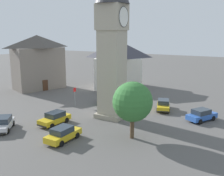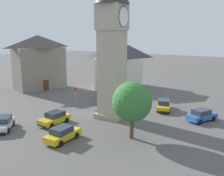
{
  "view_description": "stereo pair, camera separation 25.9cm",
  "coord_description": "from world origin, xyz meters",
  "px_view_note": "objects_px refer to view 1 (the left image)",
  "views": [
    {
      "loc": [
        -28.54,
        -16.27,
        11.01
      ],
      "look_at": [
        0.0,
        0.0,
        3.93
      ],
      "focal_mm": 41.23,
      "sensor_mm": 36.0,
      "label": 1
    },
    {
      "loc": [
        -28.41,
        -16.49,
        11.01
      ],
      "look_at": [
        0.0,
        0.0,
        3.93
      ],
      "focal_mm": 41.23,
      "sensor_mm": 36.0,
      "label": 2
    }
  ],
  "objects_px": {
    "car_white_side": "(163,105)",
    "car_green_alley": "(202,115)",
    "car_silver_kerb": "(63,134)",
    "building_terrace_right": "(119,64)",
    "car_black_far": "(3,123)",
    "building_shop_left": "(38,62)",
    "car_blue_kerb": "(55,118)",
    "tree": "(133,102)",
    "car_red_corner": "(104,100)",
    "clock_tower": "(112,24)",
    "road_sign": "(75,94)",
    "pedestrian": "(116,94)"
  },
  "relations": [
    {
      "from": "car_black_far",
      "to": "building_shop_left",
      "type": "bearing_deg",
      "value": 34.85
    },
    {
      "from": "car_silver_kerb",
      "to": "clock_tower",
      "type": "bearing_deg",
      "value": -3.23
    },
    {
      "from": "car_silver_kerb",
      "to": "building_terrace_right",
      "type": "height_order",
      "value": "building_terrace_right"
    },
    {
      "from": "car_red_corner",
      "to": "car_black_far",
      "type": "relative_size",
      "value": 1.02
    },
    {
      "from": "building_shop_left",
      "to": "building_terrace_right",
      "type": "xyz_separation_m",
      "value": [
        8.83,
        -13.37,
        -0.54
      ]
    },
    {
      "from": "car_white_side",
      "to": "car_black_far",
      "type": "xyz_separation_m",
      "value": [
        -16.7,
        13.52,
        0.0
      ]
    },
    {
      "from": "car_silver_kerb",
      "to": "pedestrian",
      "type": "xyz_separation_m",
      "value": [
        17.53,
        3.35,
        0.25
      ]
    },
    {
      "from": "car_white_side",
      "to": "building_terrace_right",
      "type": "bearing_deg",
      "value": 50.6
    },
    {
      "from": "clock_tower",
      "to": "car_white_side",
      "type": "relative_size",
      "value": 4.63
    },
    {
      "from": "car_black_far",
      "to": "building_shop_left",
      "type": "distance_m",
      "value": 23.23
    },
    {
      "from": "car_blue_kerb",
      "to": "pedestrian",
      "type": "bearing_deg",
      "value": -3.28
    },
    {
      "from": "car_silver_kerb",
      "to": "car_red_corner",
      "type": "height_order",
      "value": "same"
    },
    {
      "from": "car_silver_kerb",
      "to": "building_terrace_right",
      "type": "xyz_separation_m",
      "value": [
        26.49,
        7.68,
        4.08
      ]
    },
    {
      "from": "car_blue_kerb",
      "to": "car_red_corner",
      "type": "relative_size",
      "value": 0.97
    },
    {
      "from": "car_blue_kerb",
      "to": "building_shop_left",
      "type": "relative_size",
      "value": 0.39
    },
    {
      "from": "building_shop_left",
      "to": "road_sign",
      "type": "bearing_deg",
      "value": -114.9
    },
    {
      "from": "car_black_far",
      "to": "car_red_corner",
      "type": "bearing_deg",
      "value": -16.52
    },
    {
      "from": "clock_tower",
      "to": "tree",
      "type": "relative_size",
      "value": 3.36
    },
    {
      "from": "car_green_alley",
      "to": "building_terrace_right",
      "type": "height_order",
      "value": "building_terrace_right"
    },
    {
      "from": "car_red_corner",
      "to": "building_terrace_right",
      "type": "relative_size",
      "value": 0.37
    },
    {
      "from": "car_blue_kerb",
      "to": "car_black_far",
      "type": "height_order",
      "value": "same"
    },
    {
      "from": "road_sign",
      "to": "car_silver_kerb",
      "type": "bearing_deg",
      "value": -147.67
    },
    {
      "from": "clock_tower",
      "to": "building_terrace_right",
      "type": "relative_size",
      "value": 1.72
    },
    {
      "from": "building_terrace_right",
      "to": "car_red_corner",
      "type": "bearing_deg",
      "value": -161.89
    },
    {
      "from": "car_black_far",
      "to": "tree",
      "type": "relative_size",
      "value": 0.7
    },
    {
      "from": "car_silver_kerb",
      "to": "tree",
      "type": "distance_m",
      "value": 7.94
    },
    {
      "from": "car_black_far",
      "to": "car_green_alley",
      "type": "height_order",
      "value": "same"
    },
    {
      "from": "car_silver_kerb",
      "to": "building_shop_left",
      "type": "xyz_separation_m",
      "value": [
        17.66,
        21.05,
        4.61
      ]
    },
    {
      "from": "car_blue_kerb",
      "to": "pedestrian",
      "type": "distance_m",
      "value": 14.17
    },
    {
      "from": "pedestrian",
      "to": "building_terrace_right",
      "type": "distance_m",
      "value": 10.66
    },
    {
      "from": "car_silver_kerb",
      "to": "pedestrian",
      "type": "distance_m",
      "value": 17.85
    },
    {
      "from": "car_red_corner",
      "to": "car_black_far",
      "type": "height_order",
      "value": "same"
    },
    {
      "from": "clock_tower",
      "to": "car_white_side",
      "type": "distance_m",
      "value": 13.85
    },
    {
      "from": "car_red_corner",
      "to": "building_shop_left",
      "type": "relative_size",
      "value": 0.4
    },
    {
      "from": "car_white_side",
      "to": "building_terrace_right",
      "type": "xyz_separation_m",
      "value": [
        10.81,
        13.16,
        4.08
      ]
    },
    {
      "from": "car_silver_kerb",
      "to": "road_sign",
      "type": "xyz_separation_m",
      "value": [
        11.18,
        7.07,
        1.14
      ]
    },
    {
      "from": "tree",
      "to": "car_black_far",
      "type": "bearing_deg",
      "value": 110.5
    },
    {
      "from": "clock_tower",
      "to": "tree",
      "type": "bearing_deg",
      "value": -133.65
    },
    {
      "from": "car_silver_kerb",
      "to": "car_black_far",
      "type": "xyz_separation_m",
      "value": [
        -1.02,
        8.04,
        0.0
      ]
    },
    {
      "from": "car_silver_kerb",
      "to": "car_red_corner",
      "type": "xyz_separation_m",
      "value": [
        13.99,
        3.59,
        0.0
      ]
    },
    {
      "from": "car_black_far",
      "to": "building_shop_left",
      "type": "xyz_separation_m",
      "value": [
        18.68,
        13.01,
        4.61
      ]
    },
    {
      "from": "car_red_corner",
      "to": "building_shop_left",
      "type": "bearing_deg",
      "value": 78.13
    },
    {
      "from": "car_silver_kerb",
      "to": "car_green_alley",
      "type": "xyz_separation_m",
      "value": [
        13.63,
        -11.23,
        0.0
      ]
    },
    {
      "from": "building_shop_left",
      "to": "clock_tower",
      "type": "bearing_deg",
      "value": -111.12
    },
    {
      "from": "tree",
      "to": "building_shop_left",
      "type": "height_order",
      "value": "building_shop_left"
    },
    {
      "from": "pedestrian",
      "to": "tree",
      "type": "xyz_separation_m",
      "value": [
        -13.33,
        -9.26,
        2.99
      ]
    },
    {
      "from": "car_red_corner",
      "to": "car_blue_kerb",
      "type": "bearing_deg",
      "value": 176.9
    },
    {
      "from": "car_silver_kerb",
      "to": "road_sign",
      "type": "height_order",
      "value": "road_sign"
    },
    {
      "from": "car_white_side",
      "to": "car_green_alley",
      "type": "distance_m",
      "value": 6.11
    },
    {
      "from": "car_red_corner",
      "to": "car_green_alley",
      "type": "xyz_separation_m",
      "value": [
        -0.36,
        -14.82,
        0.0
      ]
    }
  ]
}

